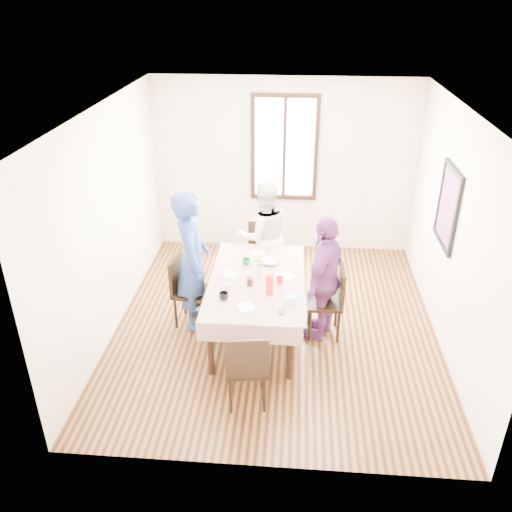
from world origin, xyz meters
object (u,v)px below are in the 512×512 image
at_px(person_left, 192,261).
at_px(person_right, 324,278).
at_px(chair_left, 192,291).
at_px(chair_far, 263,256).
at_px(chair_right, 324,302).
at_px(dining_table, 256,307).
at_px(person_far, 263,235).
at_px(chair_near, 247,365).

distance_m(person_left, person_right, 1.60).
bearing_deg(chair_left, person_left, 97.43).
height_order(chair_far, person_right, person_right).
distance_m(chair_right, person_left, 1.68).
relative_size(chair_right, person_left, 0.51).
height_order(dining_table, person_right, person_right).
bearing_deg(person_far, person_right, 106.06).
bearing_deg(person_right, chair_near, -9.20).
distance_m(chair_far, chair_near, 2.40).
distance_m(chair_near, person_left, 1.64).
height_order(chair_left, chair_near, same).
xyz_separation_m(dining_table, chair_far, (0.00, 1.20, 0.08)).
distance_m(chair_left, person_far, 1.35).
bearing_deg(person_far, chair_right, 106.79).
bearing_deg(person_right, chair_right, 113.24).
height_order(chair_left, chair_right, same).
bearing_deg(person_left, chair_far, -48.83).
height_order(dining_table, chair_far, chair_far).
bearing_deg(chair_far, chair_near, 84.53).
bearing_deg(chair_near, chair_far, 82.13).
relative_size(person_far, person_right, 1.00).
relative_size(chair_right, person_right, 0.58).
height_order(chair_right, person_right, person_right).
xyz_separation_m(chair_left, chair_near, (0.82, -1.37, 0.00)).
relative_size(dining_table, chair_near, 1.92).
relative_size(chair_right, chair_far, 1.00).
bearing_deg(chair_far, person_right, 119.37).
height_order(person_far, person_right, person_right).
xyz_separation_m(chair_left, person_left, (0.02, 0.00, 0.43)).
bearing_deg(person_far, chair_left, 31.78).
relative_size(chair_far, chair_near, 1.00).
distance_m(chair_far, person_left, 1.38).
height_order(dining_table, chair_right, chair_right).
relative_size(person_left, person_right, 1.13).
relative_size(dining_table, person_far, 1.11).
xyz_separation_m(chair_far, person_right, (0.80, -1.15, 0.33)).
distance_m(chair_left, person_left, 0.43).
relative_size(chair_far, person_left, 0.51).
distance_m(person_far, person_right, 1.38).
relative_size(dining_table, person_left, 0.98).
xyz_separation_m(chair_far, person_left, (-0.80, -1.04, 0.43)).
distance_m(chair_right, person_far, 1.43).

